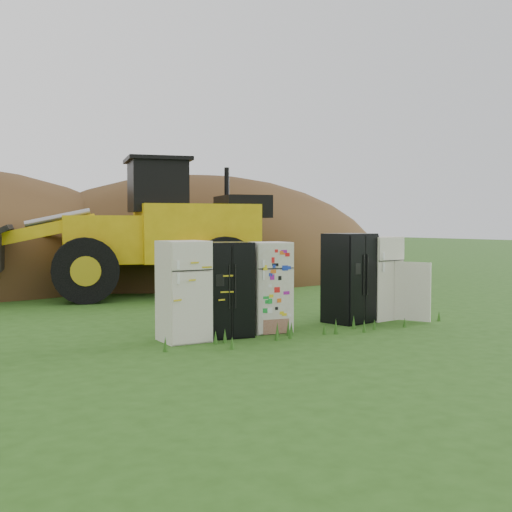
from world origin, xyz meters
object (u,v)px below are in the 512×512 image
Objects in this scene: fridge_black_side at (225,289)px; fridge_black_right at (349,278)px; fridge_open_door at (377,278)px; fridge_leftmost at (184,291)px; wheel_loader at (123,227)px; fridge_sticker at (268,287)px.

fridge_black_right is at bearing 12.04° from fridge_black_side.
fridge_open_door is at bearing 12.34° from fridge_black_side.
fridge_leftmost is 4.66m from fridge_open_door.
fridge_black_right reaches higher than fridge_open_door.
wheel_loader reaches higher than fridge_black_right.
fridge_open_door is (3.81, -0.01, 0.03)m from fridge_black_side.
wheel_loader is at bearing 79.90° from fridge_leftmost.
fridge_black_right is (2.99, -0.02, 0.06)m from fridge_black_side.
fridge_black_side is 1.01× the size of fridge_sticker.
fridge_leftmost is at bearing 171.54° from fridge_black_right.
wheel_loader is (-0.04, 7.01, 1.09)m from fridge_sticker.
fridge_open_door reaches higher than fridge_leftmost.
wheel_loader reaches higher than fridge_sticker.
fridge_black_right is 1.04× the size of fridge_open_door.
fridge_leftmost reaches higher than fridge_sticker.
wheel_loader reaches higher than fridge_leftmost.
fridge_open_door is 0.22× the size of wheel_loader.
wheel_loader is at bearing 98.51° from fridge_black_right.
fridge_sticker is 0.92× the size of fridge_black_right.
wheel_loader is at bearing 108.45° from fridge_open_door.
fridge_open_door is at bearing 9.69° from fridge_sticker.
fridge_black_side is 0.21× the size of wheel_loader.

